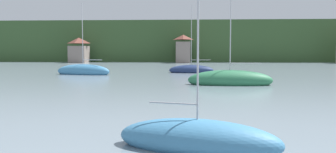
% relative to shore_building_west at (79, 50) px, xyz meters
% --- Properties ---
extents(wooded_hillside, '(352.00, 72.78, 22.68)m').
position_rel_shore_building_west_xyz_m(wooded_hillside, '(20.40, 46.37, 1.84)').
color(wooded_hillside, '#38562D').
rests_on(wooded_hillside, ground_plane).
extents(shore_building_west, '(4.77, 5.56, 6.84)m').
position_rel_shore_building_west_xyz_m(shore_building_west, '(0.00, 0.00, 0.00)').
color(shore_building_west, gray).
rests_on(shore_building_west, ground_plane).
extents(shore_building_westcentral, '(4.02, 6.23, 7.58)m').
position_rel_shore_building_west_xyz_m(shore_building_westcentral, '(28.70, 0.32, 0.35)').
color(shore_building_westcentral, gray).
rests_on(shore_building_westcentral, ground_plane).
extents(sailboat_near_1, '(6.10, 3.43, 8.10)m').
position_rel_shore_building_west_xyz_m(sailboat_near_1, '(30.64, -83.30, -2.99)').
color(sailboat_near_1, teal).
rests_on(sailboat_near_1, ground_plane).
extents(sailboat_far_3, '(8.31, 3.89, 10.47)m').
position_rel_shore_building_west_xyz_m(sailboat_far_3, '(15.48, -46.89, -2.86)').
color(sailboat_far_3, teal).
rests_on(sailboat_far_3, ground_plane).
extents(sailboat_far_4, '(6.84, 2.61, 10.64)m').
position_rel_shore_building_west_xyz_m(sailboat_far_4, '(30.65, -42.10, -2.94)').
color(sailboat_far_4, navy).
rests_on(sailboat_far_4, ground_plane).
extents(sailboat_mid_9, '(8.45, 3.13, 10.79)m').
position_rel_shore_building_west_xyz_m(sailboat_mid_9, '(34.37, -60.37, -2.86)').
color(sailboat_mid_9, '#2D754C').
rests_on(sailboat_mid_9, ground_plane).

